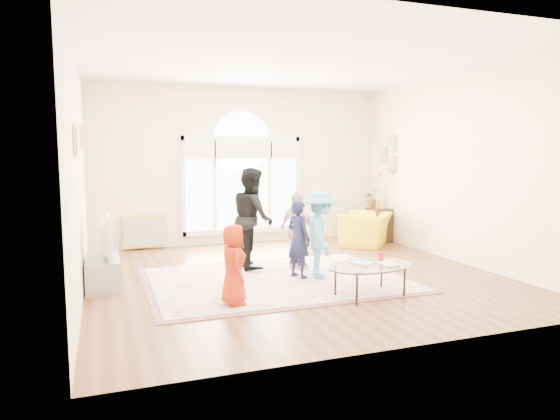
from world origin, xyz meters
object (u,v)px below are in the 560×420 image
object	(u,v)px
tv_console	(103,272)
television	(102,237)
armchair	(366,229)
area_rug	(278,280)
coffee_table	(370,266)

from	to	relation	value
tv_console	television	distance (m)	0.50
television	armchair	distance (m)	5.24
tv_console	armchair	xyz separation A→B (m)	(5.01, 1.51, 0.12)
area_rug	television	size ratio (longest dim) A/B	3.53
tv_console	television	xyz separation A→B (m)	(0.01, -0.00, 0.50)
tv_console	armchair	bearing A→B (deg)	16.79
area_rug	armchair	size ratio (longest dim) A/B	3.53
tv_console	coffee_table	distance (m)	3.68
tv_console	television	bearing A→B (deg)	-0.00
television	coffee_table	distance (m)	3.68
tv_console	coffee_table	bearing A→B (deg)	-26.96
area_rug	tv_console	distance (m)	2.48
area_rug	coffee_table	world-z (taller)	coffee_table
television	tv_console	bearing A→B (deg)	180.00
coffee_table	armchair	world-z (taller)	armchair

